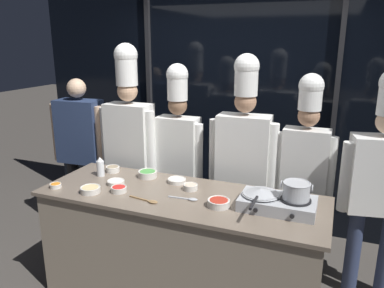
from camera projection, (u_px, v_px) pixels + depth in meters
The scene contains 23 objects.
window_wall_back at pixel (235, 109), 4.22m from camera, with size 4.98×0.09×2.70m.
demo_counter at pixel (181, 247), 3.07m from camera, with size 2.27×0.80×0.93m.
portable_stove at pixel (277, 203), 2.68m from camera, with size 0.54×0.33×0.10m.
frying_pan at pixel (261, 192), 2.70m from camera, with size 0.28×0.48×0.04m.
stock_pot at pixel (296, 190), 2.61m from camera, with size 0.22×0.19×0.13m.
squeeze_bottle_clear at pixel (100, 167), 3.34m from camera, with size 0.07×0.07×0.18m.
prep_bowl_scallions at pixel (148, 173), 3.32m from camera, with size 0.17×0.17×0.06m.
prep_bowl_chicken at pixel (191, 187), 3.04m from camera, with size 0.12×0.12×0.05m.
prep_bowl_garlic at pixel (177, 180), 3.20m from camera, with size 0.16×0.16×0.04m.
prep_bowl_mushrooms at pixel (113, 169), 3.45m from camera, with size 0.13×0.13×0.05m.
prep_bowl_bell_pepper at pixel (119, 189), 3.00m from camera, with size 0.13×0.13×0.05m.
prep_bowl_ginger at pixel (90, 189), 2.98m from camera, with size 0.16×0.16×0.05m.
prep_bowl_chili_flakes at pixel (219, 202), 2.73m from camera, with size 0.17×0.17×0.05m.
prep_bowl_rice at pixel (116, 182), 3.16m from camera, with size 0.15×0.15×0.04m.
prep_bowl_carrots at pixel (56, 185), 3.08m from camera, with size 0.09×0.09×0.04m.
serving_spoon_slotted at pixel (189, 199), 2.85m from camera, with size 0.24×0.05×0.02m.
serving_spoon_solid at pixel (149, 201), 2.82m from camera, with size 0.26×0.07×0.02m.
person_guest at pixel (81, 143), 4.02m from camera, with size 0.63×0.28×1.72m.
chef_head at pixel (129, 135), 3.73m from camera, with size 0.61×0.25×2.08m.
chef_sous at pixel (178, 146), 3.67m from camera, with size 0.54×0.21×1.90m.
chef_line at pixel (243, 151), 3.39m from camera, with size 0.62×0.26×2.00m.
chef_pastry at pixel (305, 162), 3.23m from camera, with size 0.51×0.21×1.85m.
chef_apprentice at pixel (381, 177), 2.95m from camera, with size 0.62×0.33×1.91m.
Camera 1 is at (1.10, -2.50, 2.11)m, focal length 35.00 mm.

